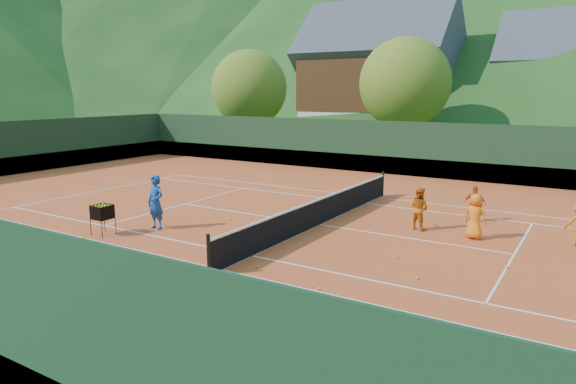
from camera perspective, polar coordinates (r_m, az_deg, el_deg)
The scene contains 32 objects.
ground at distance 18.22m, azimuth 3.53°, elevation -3.70°, with size 400.00×400.00×0.00m, color #325019.
clay_court at distance 18.22m, azimuth 3.53°, elevation -3.67°, with size 40.00×24.00×0.02m, color #C0461F.
coach at distance 18.00m, azimuth -14.48°, elevation -1.12°, with size 0.68×0.44×1.85m, color #163F94.
student_a at distance 17.98m, azimuth 14.35°, elevation -1.77°, with size 0.71×0.55×1.46m, color #CD6212.
student_b at distance 19.67m, azimuth 20.02°, elevation -1.22°, with size 0.77×0.32×1.32m, color #E14C14.
student_c at distance 17.35m, azimuth 20.09°, elevation -2.55°, with size 0.72×0.47×1.47m, color orange.
tennis_ball_0 at distance 17.56m, azimuth -22.72°, elevation -4.96°, with size 0.07×0.07×0.07m, color #C6D423.
tennis_ball_1 at distance 18.93m, azimuth -6.51°, elevation -3.01°, with size 0.07×0.07×0.07m, color #C6D423.
tennis_ball_3 at distance 16.96m, azimuth -28.77°, elevation -6.04°, with size 0.07×0.07×0.07m, color #C6D423.
tennis_ball_4 at distance 16.64m, azimuth -25.19°, elevation -6.03°, with size 0.07×0.07×0.07m, color #C6D423.
tennis_ball_5 at distance 14.91m, azimuth 11.90°, elevation -7.11°, with size 0.07×0.07×0.07m, color #C6D423.
tennis_ball_7 at distance 13.45m, azimuth 14.18°, elevation -9.25°, with size 0.07×0.07×0.07m, color #C6D423.
tennis_ball_9 at distance 12.43m, azimuth 3.47°, elevation -10.65°, with size 0.07×0.07×0.07m, color #C6D423.
tennis_ball_10 at distance 17.77m, azimuth -0.28°, elevation -3.88°, with size 0.07×0.07×0.07m, color #C6D423.
tennis_ball_11 at distance 13.72m, azimuth -16.62°, elevation -8.97°, with size 0.07×0.07×0.07m, color #C6D423.
tennis_ball_13 at distance 9.22m, azimuth -8.00°, elevation -19.01°, with size 0.07×0.07×0.07m, color #C6D423.
tennis_ball_14 at distance 12.65m, azimuth -6.05°, elevation -10.30°, with size 0.07×0.07×0.07m, color #C6D423.
tennis_ball_15 at distance 13.90m, azimuth -3.32°, elevation -8.25°, with size 0.07×0.07×0.07m, color #C6D423.
tennis_ball_17 at distance 17.66m, azimuth -21.73°, elevation -4.79°, with size 0.07×0.07×0.07m, color #C6D423.
tennis_ball_19 at distance 21.16m, azimuth -25.87°, elevation -2.56°, with size 0.07×0.07×0.07m, color #C6D423.
tennis_ball_20 at distance 15.00m, azimuth 23.11°, elevation -7.68°, with size 0.07×0.07×0.07m, color #C6D423.
tennis_ball_21 at distance 19.99m, azimuth -20.36°, elevation -2.88°, with size 0.07×0.07×0.07m, color #C6D423.
tennis_ball_23 at distance 18.36m, azimuth -28.77°, elevation -4.80°, with size 0.07×0.07×0.07m, color #C6D423.
tennis_ball_24 at distance 13.11m, azimuth -8.59°, elevation -9.58°, with size 0.07×0.07×0.07m, color #C6D423.
tennis_ball_25 at distance 11.91m, azimuth -13.00°, elevation -11.94°, with size 0.07×0.07×0.07m, color #C6D423.
court_lines at distance 18.22m, azimuth 3.53°, elevation -3.63°, with size 23.83×11.03×0.00m.
tennis_net at distance 18.09m, azimuth 3.55°, elevation -2.10°, with size 0.10×12.07×1.10m.
perimeter_fence at distance 17.94m, azimuth 3.58°, elevation 0.22°, with size 40.40×24.24×3.00m.
ball_hopper at distance 17.81m, azimuth -19.94°, elevation -2.17°, with size 0.57×0.57×1.00m.
chalet_left at distance 49.09m, azimuth 10.02°, elevation 12.16°, with size 13.80×9.93×12.92m.
tree_a at distance 41.41m, azimuth -4.32°, elevation 11.43°, with size 6.00×6.00×7.88m.
tree_b at distance 37.61m, azimuth 12.88°, elevation 11.71°, with size 6.40×6.40×8.40m.
Camera 1 is at (8.27, -15.55, 4.67)m, focal length 32.00 mm.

